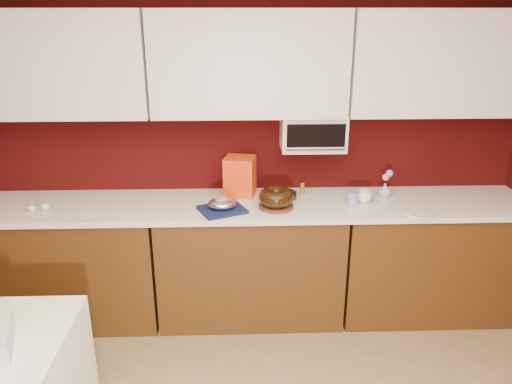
{
  "coord_description": "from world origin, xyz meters",
  "views": [
    {
      "loc": [
        -0.07,
        -1.35,
        2.2
      ],
      "look_at": [
        0.04,
        1.84,
        1.02
      ],
      "focal_mm": 35.0,
      "sensor_mm": 36.0,
      "label": 1
    }
  ],
  "objects_px": {
    "flower_vase": "(385,189)",
    "pandoro_box": "(240,176)",
    "toaster_oven": "(313,132)",
    "coffee_mug": "(364,195)",
    "blue_jar": "(353,198)",
    "bundt_cake": "(276,197)",
    "foil_ham_nest": "(222,204)"
  },
  "relations": [
    {
      "from": "bundt_cake",
      "to": "pandoro_box",
      "type": "height_order",
      "value": "pandoro_box"
    },
    {
      "from": "coffee_mug",
      "to": "flower_vase",
      "type": "xyz_separation_m",
      "value": [
        0.18,
        0.11,
        0.0
      ]
    },
    {
      "from": "pandoro_box",
      "to": "flower_vase",
      "type": "distance_m",
      "value": 1.06
    },
    {
      "from": "toaster_oven",
      "to": "pandoro_box",
      "type": "relative_size",
      "value": 1.55
    },
    {
      "from": "bundt_cake",
      "to": "blue_jar",
      "type": "bearing_deg",
      "value": 5.33
    },
    {
      "from": "pandoro_box",
      "to": "blue_jar",
      "type": "distance_m",
      "value": 0.83
    },
    {
      "from": "foil_ham_nest",
      "to": "blue_jar",
      "type": "distance_m",
      "value": 0.92
    },
    {
      "from": "toaster_oven",
      "to": "coffee_mug",
      "type": "bearing_deg",
      "value": -25.61
    },
    {
      "from": "bundt_cake",
      "to": "pandoro_box",
      "type": "xyz_separation_m",
      "value": [
        -0.25,
        0.27,
        0.06
      ]
    },
    {
      "from": "blue_jar",
      "to": "toaster_oven",
      "type": "bearing_deg",
      "value": 142.06
    },
    {
      "from": "foil_ham_nest",
      "to": "flower_vase",
      "type": "height_order",
      "value": "flower_vase"
    },
    {
      "from": "bundt_cake",
      "to": "foil_ham_nest",
      "type": "height_order",
      "value": "bundt_cake"
    },
    {
      "from": "pandoro_box",
      "to": "flower_vase",
      "type": "height_order",
      "value": "pandoro_box"
    },
    {
      "from": "toaster_oven",
      "to": "foil_ham_nest",
      "type": "height_order",
      "value": "toaster_oven"
    },
    {
      "from": "foil_ham_nest",
      "to": "blue_jar",
      "type": "xyz_separation_m",
      "value": [
        0.91,
        0.1,
        -0.01
      ]
    },
    {
      "from": "bundt_cake",
      "to": "blue_jar",
      "type": "distance_m",
      "value": 0.55
    },
    {
      "from": "blue_jar",
      "to": "bundt_cake",
      "type": "bearing_deg",
      "value": -174.67
    },
    {
      "from": "toaster_oven",
      "to": "coffee_mug",
      "type": "height_order",
      "value": "toaster_oven"
    },
    {
      "from": "bundt_cake",
      "to": "blue_jar",
      "type": "height_order",
      "value": "bundt_cake"
    },
    {
      "from": "pandoro_box",
      "to": "coffee_mug",
      "type": "distance_m",
      "value": 0.9
    },
    {
      "from": "coffee_mug",
      "to": "toaster_oven",
      "type": "bearing_deg",
      "value": 154.39
    },
    {
      "from": "bundt_cake",
      "to": "coffee_mug",
      "type": "xyz_separation_m",
      "value": [
        0.63,
        0.09,
        -0.03
      ]
    },
    {
      "from": "coffee_mug",
      "to": "flower_vase",
      "type": "relative_size",
      "value": 0.94
    },
    {
      "from": "toaster_oven",
      "to": "pandoro_box",
      "type": "distance_m",
      "value": 0.62
    },
    {
      "from": "toaster_oven",
      "to": "foil_ham_nest",
      "type": "xyz_separation_m",
      "value": [
        -0.64,
        -0.31,
        -0.42
      ]
    },
    {
      "from": "foil_ham_nest",
      "to": "pandoro_box",
      "type": "bearing_deg",
      "value": 68.38
    },
    {
      "from": "flower_vase",
      "to": "pandoro_box",
      "type": "bearing_deg",
      "value": 176.4
    },
    {
      "from": "pandoro_box",
      "to": "coffee_mug",
      "type": "height_order",
      "value": "pandoro_box"
    },
    {
      "from": "bundt_cake",
      "to": "pandoro_box",
      "type": "distance_m",
      "value": 0.37
    },
    {
      "from": "bundt_cake",
      "to": "coffee_mug",
      "type": "distance_m",
      "value": 0.64
    },
    {
      "from": "bundt_cake",
      "to": "flower_vase",
      "type": "height_order",
      "value": "bundt_cake"
    },
    {
      "from": "toaster_oven",
      "to": "blue_jar",
      "type": "height_order",
      "value": "toaster_oven"
    }
  ]
}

